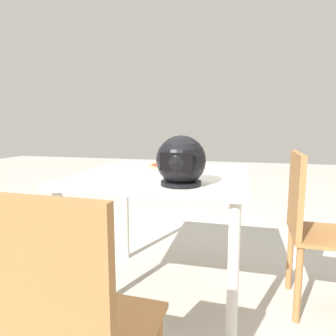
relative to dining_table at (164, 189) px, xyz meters
name	(u,v)px	position (x,y,z in m)	size (l,w,h in m)	color
ground_plane	(164,294)	(0.00, 0.00, -0.68)	(14.00, 14.00, 0.00)	#B2ADA3
dining_table	(164,189)	(0.00, 0.00, 0.00)	(0.96, 0.97, 0.77)	beige
pizza_plate	(172,169)	(-0.02, -0.14, 0.10)	(0.34, 0.34, 0.01)	white
pizza	(172,166)	(-0.02, -0.13, 0.12)	(0.30, 0.30, 0.05)	tan
motorcycle_helmet	(181,162)	(-0.17, 0.32, 0.21)	(0.23, 0.23, 0.23)	black
chair_side	(312,223)	(-0.84, -0.09, -0.17)	(0.41, 0.41, 0.90)	#996638
chair_far	(66,334)	(0.00, 1.03, -0.17)	(0.41, 0.41, 0.90)	#996638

